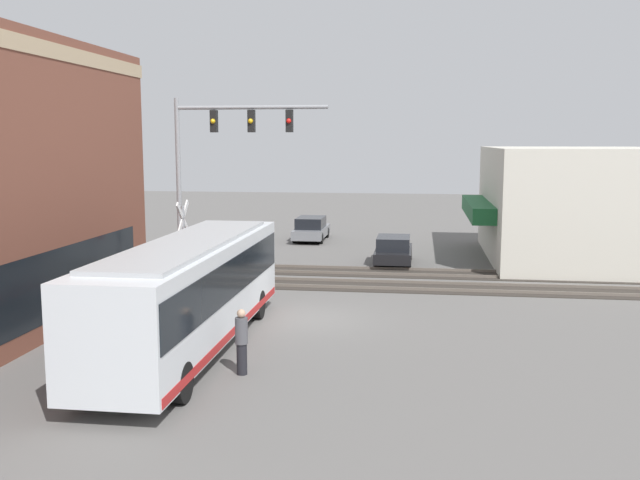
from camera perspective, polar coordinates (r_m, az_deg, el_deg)
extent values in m
plane|color=#605E5B|center=(25.03, -1.13, -6.36)|extent=(120.00, 120.00, 0.00)
cube|color=tan|center=(23.14, -22.62, 14.22)|extent=(17.00, 0.36, 0.50)
cube|color=black|center=(23.36, -21.46, -3.68)|extent=(14.11, 0.12, 2.20)
cube|color=beige|center=(39.48, 19.75, 2.74)|extent=(12.61, 8.83, 5.83)
cube|color=#19592D|center=(38.80, 12.53, 2.47)|extent=(8.83, 1.20, 0.80)
cube|color=silver|center=(21.46, -10.28, -3.97)|extent=(12.17, 2.55, 2.75)
cube|color=black|center=(21.38, -10.31, -2.89)|extent=(11.93, 2.59, 1.15)
cube|color=#B21E1E|center=(21.74, -10.20, -7.08)|extent=(11.93, 2.58, 0.24)
cube|color=#A5A8AA|center=(21.22, -10.38, -0.18)|extent=(10.35, 2.17, 0.12)
cylinder|color=black|center=(25.37, -7.46, -5.06)|extent=(1.00, 2.57, 1.00)
cylinder|color=black|center=(17.93, -14.52, -10.82)|extent=(1.00, 2.57, 1.00)
cylinder|color=gray|center=(30.41, -11.21, 3.61)|extent=(0.20, 0.20, 7.92)
cylinder|color=gray|center=(29.47, -5.52, 10.52)|extent=(0.16, 6.28, 0.16)
cube|color=black|center=(29.86, -8.48, 9.38)|extent=(0.30, 0.27, 0.90)
sphere|color=yellow|center=(29.70, -8.57, 9.38)|extent=(0.20, 0.20, 0.20)
cube|color=black|center=(29.45, -5.51, 9.45)|extent=(0.30, 0.27, 0.90)
sphere|color=yellow|center=(29.29, -5.58, 9.45)|extent=(0.20, 0.20, 0.20)
cube|color=black|center=(29.13, -2.46, 9.49)|extent=(0.30, 0.27, 0.90)
sphere|color=red|center=(28.97, -2.52, 9.50)|extent=(0.20, 0.20, 0.20)
cylinder|color=gray|center=(29.16, -10.85, -0.84)|extent=(0.14, 0.14, 3.60)
cube|color=white|center=(28.99, -10.92, 1.70)|extent=(1.41, 0.06, 1.41)
cube|color=white|center=(28.99, -10.92, 1.70)|extent=(1.41, 0.06, 1.41)
cylinder|color=#38383A|center=(29.09, -10.87, 0.14)|extent=(0.08, 0.90, 0.08)
sphere|color=red|center=(28.90, -10.06, 0.11)|extent=(0.28, 0.28, 0.28)
sphere|color=red|center=(29.19, -11.74, 0.14)|extent=(0.28, 0.28, 0.28)
cube|color=#332D28|center=(30.82, 0.64, -3.59)|extent=(2.60, 60.00, 0.03)
cube|color=#6B6056|center=(30.11, 0.46, -3.75)|extent=(0.07, 60.00, 0.15)
cube|color=#6B6056|center=(31.50, 0.80, -3.23)|extent=(0.07, 60.00, 0.15)
cube|color=#332D28|center=(33.93, 1.33, -2.52)|extent=(2.60, 60.00, 0.03)
cube|color=#6B6056|center=(33.22, 1.18, -2.64)|extent=(0.07, 60.00, 0.15)
cube|color=#6B6056|center=(34.62, 1.47, -2.21)|extent=(0.07, 60.00, 0.15)
cube|color=black|center=(36.19, 5.90, -1.09)|extent=(4.26, 1.80, 0.52)
cube|color=black|center=(35.89, 5.90, -0.23)|extent=(2.34, 1.62, 0.64)
cylinder|color=black|center=(37.52, 5.97, -1.07)|extent=(0.64, 1.82, 0.64)
cylinder|color=black|center=(34.92, 5.81, -1.75)|extent=(0.64, 1.82, 0.64)
cube|color=slate|center=(44.44, -0.70, 0.66)|extent=(4.56, 1.80, 0.56)
cube|color=black|center=(44.15, -0.74, 1.41)|extent=(2.51, 1.62, 0.67)
cylinder|color=black|center=(45.86, -0.43, 0.62)|extent=(0.64, 1.82, 0.64)
cylinder|color=black|center=(43.09, -0.98, 0.14)|extent=(0.64, 1.82, 0.64)
cylinder|color=black|center=(19.34, -6.27, -9.44)|extent=(0.28, 0.28, 0.85)
cylinder|color=#4C4C51|center=(19.12, -6.30, -7.22)|extent=(0.34, 0.34, 0.71)
sphere|color=tan|center=(19.01, -6.33, -5.86)|extent=(0.23, 0.23, 0.23)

